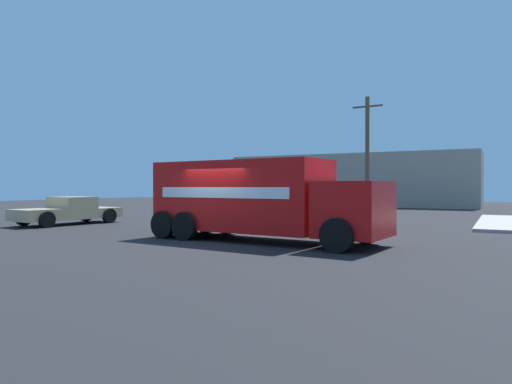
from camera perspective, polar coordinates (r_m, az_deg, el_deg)
ground_plane at (r=16.09m, az=-4.15°, el=-6.08°), size 100.00×100.00×0.00m
delivery_truck at (r=15.91m, az=0.20°, el=-0.86°), size 8.51×3.38×2.79m
pickup_tan at (r=24.81m, az=-22.29°, el=-2.07°), size 2.71×5.39×1.38m
utility_pole at (r=34.27m, az=13.71°, el=4.76°), size 2.20×0.30×8.42m
building_backdrop at (r=46.69m, az=11.69°, el=1.42°), size 23.73×6.00×5.05m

